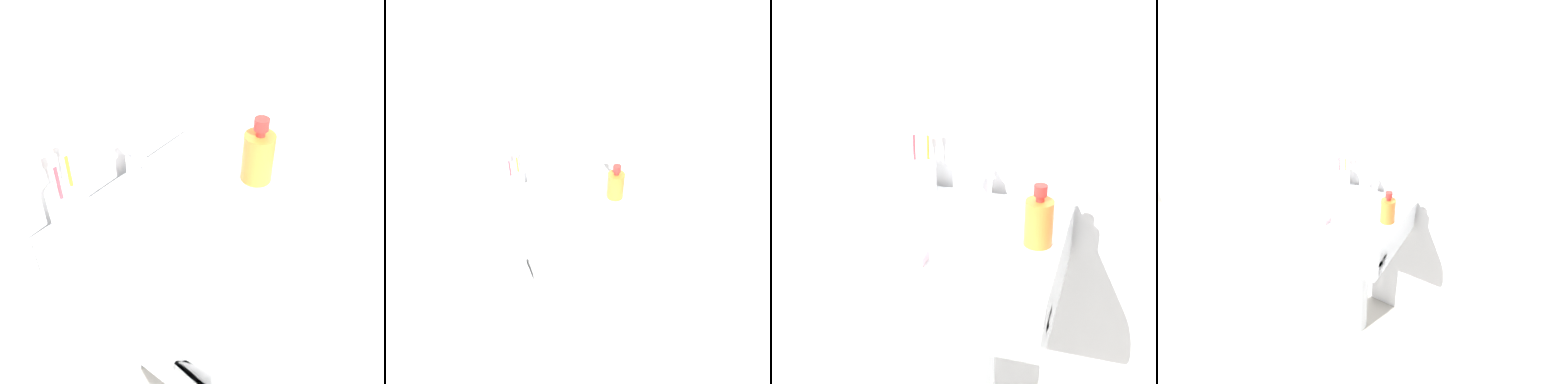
# 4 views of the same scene
# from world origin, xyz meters

# --- Properties ---
(wall_back) EXTENTS (5.00, 0.05, 2.40)m
(wall_back) POSITION_xyz_m (0.00, 0.27, 1.20)
(wall_back) COLOR white
(wall_back) RESTS_ON ground
(sink_pedestal) EXTENTS (0.16, 0.16, 0.69)m
(sink_pedestal) POSITION_xyz_m (0.00, 0.00, 0.35)
(sink_pedestal) COLOR white
(sink_pedestal) RESTS_ON ground
(sink_basin) EXTENTS (0.49, 0.52, 0.16)m
(sink_basin) POSITION_xyz_m (0.00, -0.06, 0.77)
(sink_basin) COLOR white
(sink_basin) RESTS_ON sink_pedestal
(faucet) EXTENTS (0.04, 0.13, 0.09)m
(faucet) POSITION_xyz_m (0.00, 0.15, 0.91)
(faucet) COLOR silver
(faucet) RESTS_ON sink_basin
(toothbrush_cup) EXTENTS (0.08, 0.08, 0.19)m
(toothbrush_cup) POSITION_xyz_m (-0.18, 0.17, 0.91)
(toothbrush_cup) COLOR white
(toothbrush_cup) RESTS_ON sink_basin
(soap_bottle) EXTENTS (0.07, 0.07, 0.15)m
(soap_bottle) POSITION_xyz_m (0.18, -0.02, 0.92)
(soap_bottle) COLOR orange
(soap_bottle) RESTS_ON sink_basin
(bar_soap) EXTENTS (0.07, 0.05, 0.02)m
(bar_soap) POSITION_xyz_m (-0.08, -0.18, 0.87)
(bar_soap) COLOR silver
(bar_soap) RESTS_ON sink_basin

